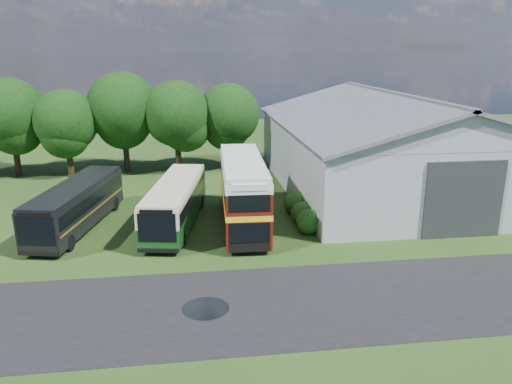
{
  "coord_description": "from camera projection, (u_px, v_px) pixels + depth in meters",
  "views": [
    {
      "loc": [
        -2.01,
        -23.9,
        11.71
      ],
      "look_at": [
        2.39,
        8.0,
        2.35
      ],
      "focal_mm": 35.0,
      "sensor_mm": 36.0,
      "label": 1
    }
  ],
  "objects": [
    {
      "name": "tree_right_a",
      "position": [
        177.0,
        114.0,
        46.93
      ],
      "size": [
        6.26,
        6.26,
        8.83
      ],
      "color": "black",
      "rests_on": "ground"
    },
    {
      "name": "storage_shed",
      "position": [
        390.0,
        140.0,
        42.28
      ],
      "size": [
        18.8,
        24.8,
        8.15
      ],
      "color": "gray",
      "rests_on": "ground"
    },
    {
      "name": "shrub_front",
      "position": [
        309.0,
        233.0,
        32.71
      ],
      "size": [
        1.7,
        1.7,
        1.7
      ],
      "primitive_type": "sphere",
      "color": "#194714",
      "rests_on": "ground"
    },
    {
      "name": "bus_maroon_double",
      "position": [
        243.0,
        193.0,
        33.43
      ],
      "size": [
        3.22,
        10.93,
        4.65
      ],
      "rotation": [
        0.0,
        0.0,
        -0.04
      ],
      "color": "black",
      "rests_on": "ground"
    },
    {
      "name": "ground",
      "position": [
        232.0,
        278.0,
        26.27
      ],
      "size": [
        120.0,
        120.0,
        0.0
      ],
      "primitive_type": "plane",
      "color": "#1B3811",
      "rests_on": "ground"
    },
    {
      "name": "shrub_back",
      "position": [
        296.0,
        213.0,
        36.51
      ],
      "size": [
        1.8,
        1.8,
        1.8
      ],
      "primitive_type": "sphere",
      "color": "#194714",
      "rests_on": "ground"
    },
    {
      "name": "asphalt_road",
      "position": [
        300.0,
        302.0,
        23.81
      ],
      "size": [
        60.0,
        8.0,
        0.02
      ],
      "primitive_type": "cube",
      "color": "black",
      "rests_on": "ground"
    },
    {
      "name": "tree_left_b",
      "position": [
        66.0,
        121.0,
        45.45
      ],
      "size": [
        5.78,
        5.78,
        8.16
      ],
      "color": "black",
      "rests_on": "ground"
    },
    {
      "name": "shrub_mid",
      "position": [
        302.0,
        223.0,
        34.61
      ],
      "size": [
        1.6,
        1.6,
        1.6
      ],
      "primitive_type": "sphere",
      "color": "#194714",
      "rests_on": "ground"
    },
    {
      "name": "tree_mid",
      "position": [
        123.0,
        108.0,
        47.08
      ],
      "size": [
        6.8,
        6.8,
        9.6
      ],
      "color": "black",
      "rests_on": "ground"
    },
    {
      "name": "tree_left_a",
      "position": [
        11.0,
        114.0,
        45.57
      ],
      "size": [
        6.46,
        6.46,
        9.12
      ],
      "color": "black",
      "rests_on": "ground"
    },
    {
      "name": "puddle",
      "position": [
        206.0,
        309.0,
        23.22
      ],
      "size": [
        2.2,
        2.2,
        0.01
      ],
      "primitive_type": "cylinder",
      "color": "black",
      "rests_on": "ground"
    },
    {
      "name": "bus_dark_single",
      "position": [
        77.0,
        205.0,
        33.19
      ],
      "size": [
        4.79,
        11.27,
        3.03
      ],
      "rotation": [
        0.0,
        0.0,
        -0.21
      ],
      "color": "black",
      "rests_on": "ground"
    },
    {
      "name": "tree_right_b",
      "position": [
        229.0,
        114.0,
        48.41
      ],
      "size": [
        5.98,
        5.98,
        8.45
      ],
      "color": "black",
      "rests_on": "ground"
    },
    {
      "name": "bus_green_single",
      "position": [
        176.0,
        203.0,
        33.65
      ],
      "size": [
        4.44,
        11.29,
        3.04
      ],
      "rotation": [
        0.0,
        0.0,
        -0.18
      ],
      "color": "black",
      "rests_on": "ground"
    }
  ]
}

